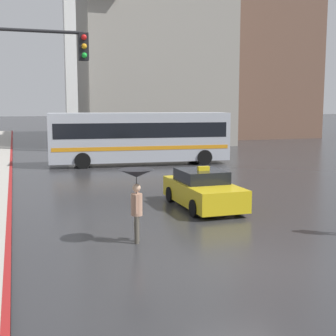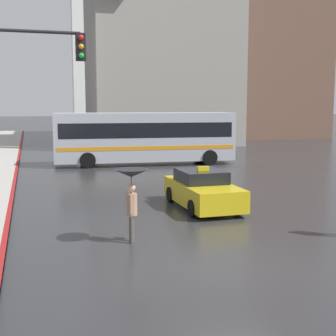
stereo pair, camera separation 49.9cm
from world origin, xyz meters
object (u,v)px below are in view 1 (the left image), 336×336
object	(u,v)px
city_bus	(140,136)
monument_cross	(69,23)
pedestrian_with_umbrella	(136,185)
taxi	(203,190)
traffic_light	(20,89)

from	to	relation	value
city_bus	monument_cross	world-z (taller)	monument_cross
pedestrian_with_umbrella	monument_cross	xyz separation A→B (m)	(1.39, 26.39, 8.54)
city_bus	monument_cross	size ratio (longest dim) A/B	0.64
taxi	city_bus	distance (m)	13.06
pedestrian_with_umbrella	traffic_light	bearing A→B (deg)	75.16
taxi	traffic_light	distance (m)	7.53
city_bus	traffic_light	xyz separation A→B (m)	(-7.39, -14.59, 2.44)
pedestrian_with_umbrella	taxi	bearing A→B (deg)	-24.09
taxi	pedestrian_with_umbrella	world-z (taller)	pedestrian_with_umbrella
taxi	pedestrian_with_umbrella	size ratio (longest dim) A/B	2.03
city_bus	pedestrian_with_umbrella	size ratio (longest dim) A/B	5.58
traffic_light	city_bus	bearing A→B (deg)	63.12
city_bus	monument_cross	bearing A→B (deg)	-157.48
taxi	pedestrian_with_umbrella	xyz separation A→B (m)	(-3.48, -3.64, 0.97)
taxi	traffic_light	bearing A→B (deg)	14.23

